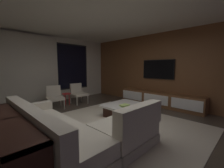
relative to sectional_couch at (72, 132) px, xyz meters
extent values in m
plane|color=#473D33|center=(0.96, 0.19, -0.29)|extent=(9.20, 9.20, 0.00)
cube|color=silver|center=(0.96, 3.85, 1.06)|extent=(6.60, 0.12, 2.70)
cube|color=black|center=(2.26, 3.79, 1.16)|extent=(1.52, 0.02, 2.02)
cube|color=black|center=(2.26, 3.77, 1.16)|extent=(1.40, 0.03, 1.90)
cube|color=beige|center=(0.41, 3.67, 1.01)|extent=(2.10, 0.12, 2.60)
cube|color=brown|center=(4.02, 0.19, 1.06)|extent=(0.12, 7.80, 2.70)
plane|color=silver|center=(0.96, 0.19, 2.41)|extent=(8.20, 8.20, 0.00)
cube|color=beige|center=(1.31, 0.09, -0.28)|extent=(3.20, 3.80, 0.01)
cube|color=#B1A997|center=(-0.24, 0.23, -0.20)|extent=(0.90, 2.50, 0.18)
cube|color=beige|center=(-0.24, 0.23, 0.01)|extent=(0.86, 2.42, 0.24)
cube|color=beige|center=(-0.59, 0.23, 0.33)|extent=(0.20, 2.50, 0.40)
cube|color=beige|center=(-0.24, 1.38, 0.22)|extent=(0.90, 0.20, 0.18)
cube|color=#B1A997|center=(0.74, -0.57, -0.20)|extent=(1.10, 0.90, 0.18)
cube|color=beige|center=(0.74, -0.57, 0.01)|extent=(1.07, 0.86, 0.24)
cube|color=beige|center=(0.74, -0.92, 0.33)|extent=(1.10, 0.20, 0.40)
cube|color=beige|center=(-0.47, 0.78, 0.29)|extent=(0.10, 0.36, 0.36)
cube|color=#B2A893|center=(-0.47, -0.07, 0.29)|extent=(0.10, 0.36, 0.36)
cube|color=#311A13|center=(1.97, 0.33, -0.14)|extent=(1.00, 1.00, 0.30)
cube|color=white|center=(1.97, 0.33, 0.04)|extent=(1.16, 1.16, 0.06)
cube|color=#A4CD57|center=(1.77, 0.25, 0.08)|extent=(0.21, 0.16, 0.03)
cube|color=#AAC765|center=(1.77, 0.28, 0.11)|extent=(0.26, 0.18, 0.03)
cylinder|color=#B2ADA0|center=(2.09, 2.43, -0.11)|extent=(0.04, 0.04, 0.36)
cylinder|color=#B2ADA0|center=(1.61, 2.44, -0.11)|extent=(0.04, 0.04, 0.36)
cylinder|color=#B2ADA0|center=(2.11, 2.93, -0.11)|extent=(0.04, 0.04, 0.36)
cylinder|color=#B2ADA0|center=(1.63, 2.94, -0.11)|extent=(0.04, 0.04, 0.36)
cube|color=beige|center=(1.86, 2.69, 0.07)|extent=(0.56, 0.58, 0.08)
cube|color=beige|center=(1.87, 2.93, 0.30)|extent=(0.49, 0.10, 0.38)
cylinder|color=#B2ADA0|center=(1.06, 2.35, -0.11)|extent=(0.04, 0.04, 0.36)
cylinder|color=#B2ADA0|center=(0.59, 2.46, -0.11)|extent=(0.04, 0.04, 0.36)
cylinder|color=#B2ADA0|center=(1.16, 2.84, -0.11)|extent=(0.04, 0.04, 0.36)
cylinder|color=#B2ADA0|center=(0.69, 2.94, -0.11)|extent=(0.04, 0.04, 0.36)
cube|color=beige|center=(0.87, 2.65, 0.07)|extent=(0.65, 0.66, 0.08)
cube|color=beige|center=(0.93, 2.88, 0.30)|extent=(0.49, 0.18, 0.38)
cylinder|color=red|center=(1.26, 2.74, -0.06)|extent=(0.03, 0.03, 0.46)
cylinder|color=red|center=(1.46, 2.74, -0.06)|extent=(0.03, 0.03, 0.46)
cylinder|color=red|center=(1.36, 2.84, -0.06)|extent=(0.03, 0.03, 0.46)
cylinder|color=red|center=(1.36, 2.74, 0.16)|extent=(0.32, 0.32, 0.02)
cube|color=brown|center=(3.74, 0.29, -0.03)|extent=(0.44, 3.10, 0.52)
cube|color=white|center=(3.50, -0.75, 0.00)|extent=(0.02, 0.93, 0.33)
cube|color=white|center=(3.50, 0.29, 0.00)|extent=(0.02, 0.93, 0.33)
cube|color=white|center=(3.50, 1.34, 0.00)|extent=(0.02, 0.93, 0.33)
cube|color=black|center=(3.69, -0.56, -0.17)|extent=(0.33, 0.68, 0.19)
cube|color=#41D66D|center=(3.69, -0.82, -0.17)|extent=(0.03, 0.04, 0.19)
cube|color=#51CDB7|center=(3.69, -0.69, -0.20)|extent=(0.03, 0.04, 0.14)
cube|color=#447F43|center=(3.69, -0.56, -0.17)|extent=(0.03, 0.04, 0.18)
cube|color=#BDA8BF|center=(3.69, -0.43, -0.18)|extent=(0.03, 0.04, 0.17)
cube|color=tan|center=(3.69, -0.30, -0.18)|extent=(0.03, 0.04, 0.17)
cube|color=black|center=(3.91, 0.44, 1.06)|extent=(0.04, 1.24, 0.72)
cube|color=black|center=(3.91, 0.44, 1.06)|extent=(0.05, 1.20, 0.68)
cube|color=#311A13|center=(-0.91, 0.13, 0.43)|extent=(0.40, 2.10, 0.04)
cube|color=#311A13|center=(-0.91, 0.13, -0.15)|extent=(0.38, 2.04, 0.03)
cube|color=#311A13|center=(-0.91, 0.13, 0.08)|extent=(0.38, 0.03, 0.74)
cube|color=white|center=(-0.91, -0.29, 0.00)|extent=(0.18, 0.04, 0.27)
cube|color=white|center=(-0.91, -0.08, 0.00)|extent=(0.18, 0.04, 0.27)
cube|color=silver|center=(-0.92, 0.13, -0.01)|extent=(0.18, 0.04, 0.24)
cube|color=silver|center=(-0.92, 0.34, -0.01)|extent=(0.18, 0.04, 0.24)
cube|color=silver|center=(-0.91, 0.55, -0.01)|extent=(0.18, 0.04, 0.24)
cube|color=silver|center=(-0.92, 0.76, -0.01)|extent=(0.18, 0.04, 0.24)
camera|label=1|loc=(-1.25, -2.25, 1.15)|focal=23.49mm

